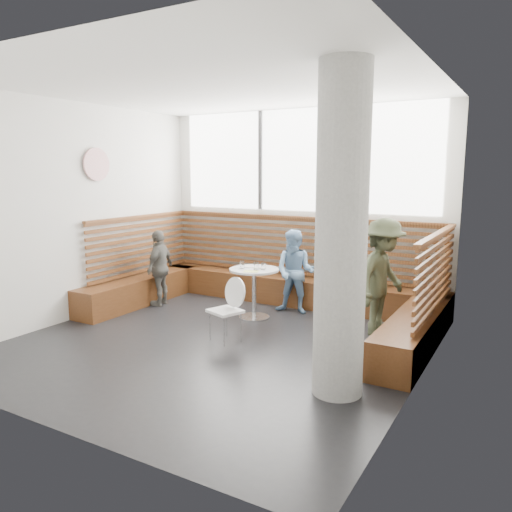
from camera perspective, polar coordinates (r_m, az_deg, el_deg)
The scene contains 15 objects.
room at distance 6.21m, azimuth -4.57°, elevation 4.14°, with size 5.00×5.00×3.20m.
booth at distance 7.91m, azimuth 2.78°, elevation -3.42°, with size 5.00×2.50×1.44m.
concrete_column at distance 4.82m, azimuth 9.72°, elevation 2.45°, with size 0.50×0.50×3.20m, color gray.
wall_art at distance 8.10m, azimuth -17.77°, elevation 9.95°, with size 0.50×0.50×0.03m, color white.
cafe_table at distance 7.48m, azimuth -0.22°, elevation -3.08°, with size 0.74×0.74×0.76m.
cafe_chair at distance 6.54m, azimuth -3.24°, elevation -5.52°, with size 0.40×0.39×0.83m.
adult_man at distance 6.87m, azimuth 14.26°, elevation -2.38°, with size 1.03×0.59×1.59m, color #383F2A.
child_back at distance 7.76m, azimuth 4.49°, elevation -1.82°, with size 0.64×0.50×1.31m, color #6E97C0.
child_left at distance 8.38m, azimuth -10.93°, elevation -1.32°, with size 0.73×0.30×1.25m, color #5C5A53.
plate_near at distance 7.56m, azimuth -0.59°, elevation -1.22°, with size 0.19×0.19×0.01m, color white.
plate_far at distance 7.50m, azimuth 0.56°, elevation -1.31°, with size 0.20×0.20×0.01m, color white.
glass_left at distance 7.46m, azimuth -1.60°, elevation -0.99°, with size 0.07×0.07×0.11m, color white.
glass_mid at distance 7.32m, azimuth 0.03°, elevation -1.15°, with size 0.08×0.08×0.12m, color white.
glass_right at distance 7.35m, azimuth 0.85°, elevation -1.20°, with size 0.06×0.06×0.10m, color white.
menu_card at distance 7.22m, azimuth -0.56°, elevation -1.77°, with size 0.22×0.15×0.00m, color #A5C64C.
Camera 1 is at (3.48, -5.10, 2.19)m, focal length 35.00 mm.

